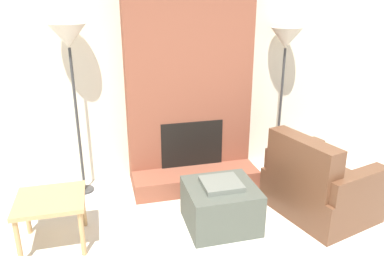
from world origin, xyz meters
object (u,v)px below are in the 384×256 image
(armchair, at_px, (316,188))
(floor_lamp_left, at_px, (69,44))
(side_table, at_px, (51,205))
(floor_lamp_right, at_px, (286,44))
(ottoman, at_px, (221,205))

(armchair, distance_m, floor_lamp_left, 2.91)
(side_table, distance_m, floor_lamp_left, 1.61)
(side_table, xyz_separation_m, floor_lamp_left, (0.24, 0.95, 1.28))
(armchair, bearing_deg, floor_lamp_left, 50.25)
(side_table, distance_m, floor_lamp_right, 3.06)
(side_table, bearing_deg, floor_lamp_right, 19.62)
(floor_lamp_left, bearing_deg, armchair, -24.65)
(armchair, distance_m, side_table, 2.57)
(ottoman, distance_m, floor_lamp_right, 2.05)
(floor_lamp_left, bearing_deg, floor_lamp_right, 0.00)
(armchair, distance_m, floor_lamp_right, 1.70)
(side_table, height_order, floor_lamp_left, floor_lamp_left)
(armchair, bearing_deg, side_table, 72.25)
(ottoman, bearing_deg, floor_lamp_right, 43.04)
(armchair, height_order, floor_lamp_left, floor_lamp_left)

